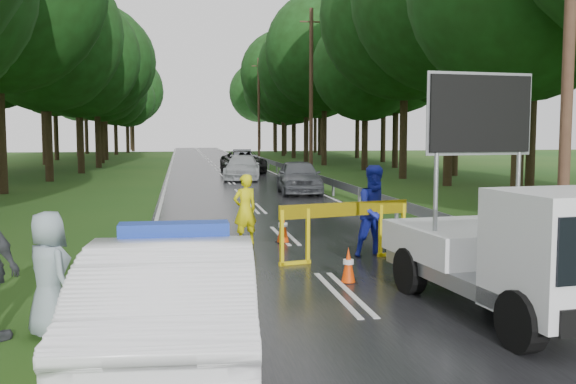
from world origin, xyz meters
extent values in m
plane|color=#194814|center=(0.00, 0.00, 0.00)|extent=(160.00, 160.00, 0.00)
cube|color=black|center=(0.00, 30.00, 0.01)|extent=(7.00, 140.00, 0.02)
cylinder|color=gray|center=(3.70, 0.00, 0.35)|extent=(0.12, 0.12, 0.70)
cube|color=gray|center=(3.70, 30.00, 0.55)|extent=(0.05, 60.00, 0.30)
cylinder|color=#472E21|center=(5.20, 2.00, 5.00)|extent=(0.24, 0.24, 10.00)
cylinder|color=#472E21|center=(5.20, 28.00, 5.00)|extent=(0.24, 0.24, 10.00)
cube|color=#472E21|center=(5.20, 28.00, 9.20)|extent=(1.40, 0.08, 0.08)
cylinder|color=#472E21|center=(5.20, 54.00, 5.00)|extent=(0.24, 0.24, 10.00)
cube|color=#472E21|center=(5.20, 54.00, 9.20)|extent=(1.40, 0.08, 0.08)
imported|color=white|center=(-2.69, -3.18, 0.77)|extent=(1.95, 4.80, 1.55)
cube|color=#1938A5|center=(-2.69, -3.18, 1.62)|extent=(1.18, 0.40, 0.15)
cube|color=gray|center=(2.09, -1.15, 0.51)|extent=(2.26, 4.05, 0.23)
cube|color=white|center=(1.99, -0.24, 0.88)|extent=(2.17, 2.41, 0.51)
cube|color=white|center=(2.28, -2.80, 1.15)|extent=(2.00, 1.67, 1.57)
cube|color=black|center=(2.03, -0.60, 2.95)|extent=(1.75, 0.30, 1.20)
cylinder|color=black|center=(1.42, -3.08, 0.39)|extent=(0.34, 0.80, 0.78)
cylinder|color=black|center=(1.10, -0.15, 0.39)|extent=(0.34, 0.80, 0.78)
cylinder|color=black|center=(2.84, 0.04, 0.39)|extent=(0.34, 0.80, 0.78)
cube|color=yellow|center=(-0.65, 2.31, 0.57)|extent=(0.08, 0.08, 1.14)
cube|color=yellow|center=(-0.10, 2.45, 0.57)|extent=(0.08, 0.08, 1.14)
cube|color=yellow|center=(1.56, 2.87, 0.57)|extent=(0.08, 0.08, 1.14)
cube|color=yellow|center=(2.11, 3.01, 0.57)|extent=(0.08, 0.08, 1.14)
cube|color=#F2CC00|center=(0.73, 2.66, 1.08)|extent=(2.89, 0.79, 0.29)
imported|color=yellow|center=(-1.12, 4.95, 0.84)|extent=(0.72, 0.61, 1.68)
imported|color=#1B25B0|center=(1.50, 3.00, 0.98)|extent=(1.04, 0.85, 1.97)
imported|color=#8A9CA5|center=(-4.32, -1.50, 0.83)|extent=(0.91, 0.96, 1.66)
imported|color=#46494F|center=(2.46, 17.22, 0.74)|extent=(2.06, 4.46, 1.48)
imported|color=#9FA3A7|center=(0.80, 25.70, 0.68)|extent=(2.54, 4.93, 1.37)
imported|color=black|center=(1.44, 31.70, 0.73)|extent=(2.84, 5.42, 1.45)
imported|color=#47484F|center=(2.10, 39.44, 0.67)|extent=(1.84, 4.19, 1.34)
cone|color=#EB3E07|center=(-2.76, -3.87, 0.33)|extent=(0.25, 0.25, 0.63)
cube|color=black|center=(0.29, 0.74, 0.01)|extent=(0.31, 0.31, 0.03)
cone|color=#EB3E07|center=(0.29, 0.74, 0.33)|extent=(0.25, 0.25, 0.63)
cube|color=black|center=(-0.20, 5.00, 0.02)|extent=(0.36, 0.36, 0.03)
cone|color=#EB3E07|center=(-0.20, 5.00, 0.39)|extent=(0.29, 0.29, 0.73)
cube|color=black|center=(-2.97, 0.50, 0.02)|extent=(0.35, 0.35, 0.03)
cone|color=#EB3E07|center=(-2.97, 0.50, 0.38)|extent=(0.29, 0.29, 0.71)
cube|color=black|center=(3.50, 1.50, 0.02)|extent=(0.36, 0.36, 0.03)
cone|color=#EB3E07|center=(3.50, 1.50, 0.39)|extent=(0.29, 0.29, 0.73)
camera|label=1|loc=(-2.61, -10.07, 2.67)|focal=40.00mm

